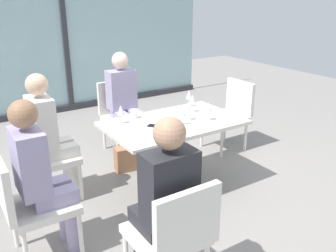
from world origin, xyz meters
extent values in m
plane|color=gray|center=(0.00, 0.00, 0.00)|extent=(12.00, 12.00, 0.00)
cube|color=#93B7BC|center=(0.00, 3.20, 1.35)|extent=(5.17, 0.03, 2.70)
cube|color=#2D2D33|center=(0.00, 3.17, 1.35)|extent=(0.08, 0.06, 2.70)
cube|color=#2D2D33|center=(0.00, 3.17, 0.05)|extent=(5.17, 0.10, 0.10)
cube|color=silver|center=(0.00, 0.00, 0.71)|extent=(1.34, 0.83, 0.04)
cylinder|color=#4C4C51|center=(0.00, 0.00, 0.35)|extent=(0.14, 0.14, 0.69)
cylinder|color=#4C4C51|center=(0.00, 0.00, 0.01)|extent=(0.56, 0.56, 0.02)
cube|color=silver|center=(0.00, 1.11, 0.42)|extent=(0.46, 0.46, 0.06)
cube|color=silver|center=(0.00, 1.36, 0.66)|extent=(0.46, 0.05, 0.42)
cylinder|color=silver|center=(-0.20, 0.91, 0.20)|extent=(0.04, 0.04, 0.39)
cylinder|color=silver|center=(0.20, 0.91, 0.20)|extent=(0.04, 0.04, 0.39)
cylinder|color=silver|center=(-0.20, 1.31, 0.20)|extent=(0.04, 0.04, 0.39)
cylinder|color=silver|center=(0.20, 1.31, 0.20)|extent=(0.04, 0.04, 0.39)
cube|color=silver|center=(-0.81, -1.11, 0.42)|extent=(0.46, 0.46, 0.06)
cube|color=silver|center=(-0.81, -1.36, 0.66)|extent=(0.46, 0.05, 0.42)
cylinder|color=silver|center=(-0.61, -0.91, 0.20)|extent=(0.04, 0.04, 0.39)
cube|color=silver|center=(-1.10, 0.47, 0.42)|extent=(0.46, 0.46, 0.06)
cube|color=silver|center=(-1.35, 0.47, 0.66)|extent=(0.05, 0.46, 0.42)
cylinder|color=silver|center=(-0.90, 0.27, 0.20)|extent=(0.04, 0.04, 0.39)
cylinder|color=silver|center=(-0.90, 0.67, 0.20)|extent=(0.04, 0.04, 0.39)
cylinder|color=silver|center=(-1.30, 0.27, 0.20)|extent=(0.04, 0.04, 0.39)
cylinder|color=silver|center=(-1.30, 0.67, 0.20)|extent=(0.04, 0.04, 0.39)
cube|color=silver|center=(-1.39, -0.32, 0.42)|extent=(0.46, 0.46, 0.06)
cube|color=silver|center=(-1.64, -0.32, 0.66)|extent=(0.05, 0.46, 0.42)
cylinder|color=silver|center=(-1.19, -0.52, 0.20)|extent=(0.04, 0.04, 0.39)
cylinder|color=silver|center=(-1.19, -0.12, 0.20)|extent=(0.04, 0.04, 0.39)
cylinder|color=silver|center=(-1.59, -0.12, 0.20)|extent=(0.04, 0.04, 0.39)
cube|color=silver|center=(1.10, 0.47, 0.42)|extent=(0.46, 0.46, 0.06)
cube|color=silver|center=(1.35, 0.47, 0.66)|extent=(0.05, 0.46, 0.42)
cylinder|color=silver|center=(0.90, 0.67, 0.20)|extent=(0.04, 0.04, 0.39)
cylinder|color=silver|center=(0.90, 0.27, 0.20)|extent=(0.04, 0.04, 0.39)
cylinder|color=silver|center=(1.30, 0.67, 0.20)|extent=(0.04, 0.04, 0.39)
cylinder|color=silver|center=(1.30, 0.27, 0.20)|extent=(0.04, 0.04, 0.39)
cylinder|color=#9E93B7|center=(-0.09, 0.93, 0.23)|extent=(0.11, 0.11, 0.45)
cube|color=#9E93B7|center=(-0.09, 1.03, 0.51)|extent=(0.13, 0.32, 0.11)
cylinder|color=#9E93B7|center=(0.09, 0.93, 0.23)|extent=(0.11, 0.11, 0.45)
cube|color=#9E93B7|center=(0.09, 1.03, 0.51)|extent=(0.13, 0.32, 0.11)
cube|color=#9E93B7|center=(0.00, 1.16, 0.80)|extent=(0.34, 0.20, 0.48)
sphere|color=beige|center=(0.00, 1.16, 1.16)|extent=(0.20, 0.20, 0.20)
cylinder|color=#28282D|center=(-0.72, -0.93, 0.23)|extent=(0.11, 0.11, 0.45)
cube|color=#28282D|center=(-0.72, -1.03, 0.51)|extent=(0.13, 0.32, 0.11)
cylinder|color=#28282D|center=(-0.90, -0.93, 0.23)|extent=(0.11, 0.11, 0.45)
cube|color=#28282D|center=(-0.90, -1.03, 0.51)|extent=(0.13, 0.32, 0.11)
cube|color=#28282D|center=(-0.81, -1.16, 0.80)|extent=(0.34, 0.20, 0.48)
sphere|color=tan|center=(-0.81, -1.16, 1.16)|extent=(0.20, 0.20, 0.20)
cylinder|color=silver|center=(-0.92, 0.38, 0.23)|extent=(0.11, 0.11, 0.45)
cube|color=silver|center=(-1.02, 0.38, 0.51)|extent=(0.32, 0.13, 0.11)
cylinder|color=silver|center=(-0.92, 0.56, 0.23)|extent=(0.11, 0.11, 0.45)
cube|color=silver|center=(-1.02, 0.56, 0.51)|extent=(0.32, 0.13, 0.11)
cube|color=silver|center=(-1.15, 0.47, 0.80)|extent=(0.20, 0.34, 0.48)
sphere|color=#D8AD8C|center=(-1.15, 0.47, 1.16)|extent=(0.20, 0.20, 0.20)
cylinder|color=#9E93B7|center=(-1.22, -0.41, 0.23)|extent=(0.11, 0.11, 0.45)
cube|color=#9E93B7|center=(-1.31, -0.41, 0.51)|extent=(0.32, 0.13, 0.11)
cylinder|color=#9E93B7|center=(-1.22, -0.23, 0.23)|extent=(0.11, 0.11, 0.45)
cube|color=#9E93B7|center=(-1.31, -0.23, 0.51)|extent=(0.32, 0.13, 0.11)
cube|color=#9E93B7|center=(-1.44, -0.32, 0.80)|extent=(0.20, 0.34, 0.48)
sphere|color=#936B4C|center=(-1.44, -0.32, 1.16)|extent=(0.20, 0.20, 0.20)
cylinder|color=silver|center=(0.34, 0.14, 0.73)|extent=(0.06, 0.06, 0.00)
cylinder|color=silver|center=(0.34, 0.14, 0.78)|extent=(0.01, 0.01, 0.08)
cone|color=silver|center=(0.34, 0.14, 0.87)|extent=(0.07, 0.07, 0.09)
cylinder|color=silver|center=(0.01, -0.13, 0.73)|extent=(0.06, 0.06, 0.00)
cylinder|color=silver|center=(0.01, -0.13, 0.78)|extent=(0.01, 0.01, 0.08)
cone|color=silver|center=(0.01, -0.13, 0.87)|extent=(0.07, 0.07, 0.09)
cylinder|color=silver|center=(0.14, -0.04, 0.73)|extent=(0.06, 0.06, 0.00)
cylinder|color=silver|center=(0.14, -0.04, 0.78)|extent=(0.01, 0.01, 0.08)
cone|color=silver|center=(0.14, -0.04, 0.87)|extent=(0.07, 0.07, 0.09)
cylinder|color=silver|center=(0.31, -0.16, 0.73)|extent=(0.06, 0.06, 0.00)
cylinder|color=silver|center=(0.31, -0.16, 0.78)|extent=(0.01, 0.01, 0.08)
cone|color=silver|center=(0.31, -0.16, 0.87)|extent=(0.07, 0.07, 0.09)
cylinder|color=silver|center=(0.42, 0.32, 0.73)|extent=(0.06, 0.06, 0.00)
cylinder|color=silver|center=(0.42, 0.32, 0.78)|extent=(0.01, 0.01, 0.08)
cone|color=silver|center=(0.42, 0.32, 0.87)|extent=(0.07, 0.07, 0.09)
cylinder|color=silver|center=(-0.46, 0.22, 0.73)|extent=(0.06, 0.06, 0.00)
cylinder|color=silver|center=(-0.46, 0.22, 0.78)|extent=(0.01, 0.01, 0.08)
cone|color=silver|center=(-0.46, 0.22, 0.87)|extent=(0.07, 0.07, 0.09)
cylinder|color=white|center=(-0.28, 0.30, 0.78)|extent=(0.08, 0.08, 0.09)
cube|color=black|center=(-0.22, -0.02, 0.73)|extent=(0.14, 0.16, 0.01)
cube|color=#A3704C|center=(-0.21, 0.61, 0.14)|extent=(0.32, 0.20, 0.28)
camera|label=1|loc=(-1.89, -2.81, 1.94)|focal=38.97mm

